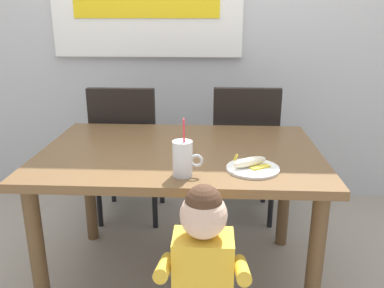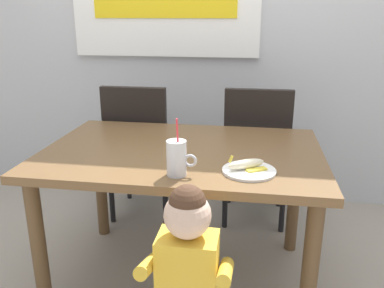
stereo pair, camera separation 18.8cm
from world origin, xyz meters
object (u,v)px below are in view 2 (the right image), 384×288
at_px(dining_chair_right, 256,149).
at_px(dining_chair_left, 140,145).
at_px(peeled_banana, 247,164).
at_px(toddler_standing, 188,264).
at_px(snack_plate, 249,171).
at_px(dining_table, 182,168).
at_px(milk_cup, 177,160).

bearing_deg(dining_chair_right, dining_chair_left, 3.44).
bearing_deg(peeled_banana, toddler_standing, -116.96).
bearing_deg(dining_chair_left, snack_plate, 129.68).
height_order(dining_chair_left, toddler_standing, dining_chair_left).
distance_m(dining_table, snack_plate, 0.44).
relative_size(dining_chair_left, peeled_banana, 5.49).
xyz_separation_m(toddler_standing, milk_cup, (-0.09, 0.29, 0.29)).
height_order(dining_chair_left, snack_plate, dining_chair_left).
height_order(dining_table, toddler_standing, toddler_standing).
bearing_deg(snack_plate, dining_chair_left, 129.68).
bearing_deg(dining_chair_right, dining_table, 61.73).
relative_size(toddler_standing, milk_cup, 3.33).
relative_size(dining_chair_right, snack_plate, 4.17).
xyz_separation_m(toddler_standing, peeled_banana, (0.19, 0.38, 0.26)).
bearing_deg(peeled_banana, dining_chair_left, 129.57).
xyz_separation_m(dining_chair_left, toddler_standing, (0.54, -1.27, -0.02)).
distance_m(milk_cup, peeled_banana, 0.30).
xyz_separation_m(dining_chair_left, milk_cup, (0.45, -0.98, 0.28)).
xyz_separation_m(dining_table, dining_chair_left, (-0.41, 0.64, -0.11)).
bearing_deg(milk_cup, toddler_standing, -72.15).
bearing_deg(toddler_standing, dining_chair_left, 113.13).
xyz_separation_m(dining_chair_right, snack_plate, (-0.04, -0.95, 0.22)).
height_order(milk_cup, snack_plate, milk_cup).
bearing_deg(peeled_banana, milk_cup, -162.66).
height_order(dining_table, milk_cup, milk_cup).
bearing_deg(dining_table, dining_chair_left, 122.43).
bearing_deg(dining_chair_left, dining_table, 122.43).
distance_m(toddler_standing, peeled_banana, 0.50).
height_order(milk_cup, peeled_banana, milk_cup).
xyz_separation_m(dining_chair_right, milk_cup, (-0.33, -1.03, 0.28)).
distance_m(dining_chair_left, toddler_standing, 1.38).
height_order(toddler_standing, snack_plate, toddler_standing).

